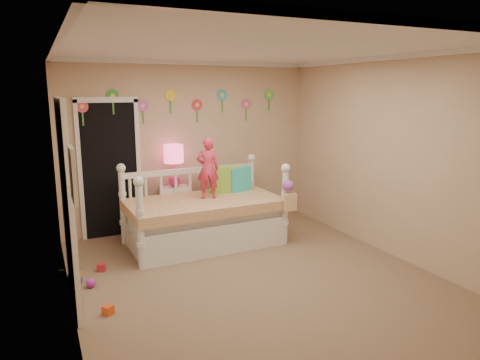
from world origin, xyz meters
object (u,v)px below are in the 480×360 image
daybed (204,204)px  table_lamp (174,159)px  nightstand (175,209)px  child (208,168)px

daybed → table_lamp: table_lamp is taller
table_lamp → daybed: bearing=-73.9°
table_lamp → nightstand: bearing=0.0°
daybed → table_lamp: 0.93m
nightstand → table_lamp: table_lamp is taller
child → nightstand: (-0.29, 0.69, -0.73)m
nightstand → daybed: bearing=-67.8°
daybed → child: child is taller
child → nightstand: 1.05m
nightstand → table_lamp: (-0.00, 0.00, 0.79)m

